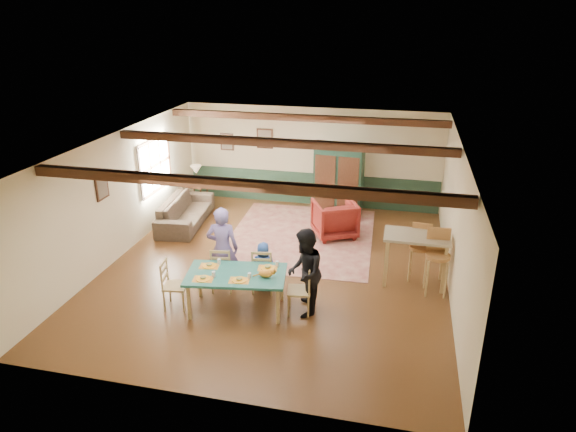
% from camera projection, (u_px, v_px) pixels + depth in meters
% --- Properties ---
extents(floor, '(8.00, 8.00, 0.00)m').
position_uv_depth(floor, '(276.00, 268.00, 10.85)').
color(floor, '#482914').
rests_on(floor, ground).
extents(wall_back, '(7.00, 0.02, 2.70)m').
position_uv_depth(wall_back, '(311.00, 157.00, 13.96)').
color(wall_back, beige).
rests_on(wall_back, floor).
extents(wall_left, '(0.02, 8.00, 2.70)m').
position_uv_depth(wall_left, '(119.00, 196.00, 11.07)').
color(wall_left, beige).
rests_on(wall_left, floor).
extents(wall_right, '(0.02, 8.00, 2.70)m').
position_uv_depth(wall_right, '(456.00, 224.00, 9.63)').
color(wall_right, beige).
rests_on(wall_right, floor).
extents(ceiling, '(7.00, 8.00, 0.02)m').
position_uv_depth(ceiling, '(275.00, 143.00, 9.84)').
color(ceiling, white).
rests_on(ceiling, wall_back).
extents(wainscot_back, '(6.95, 0.03, 0.90)m').
position_uv_depth(wainscot_back, '(311.00, 189.00, 14.28)').
color(wainscot_back, '#1E3829').
rests_on(wainscot_back, floor).
extents(ceiling_beam_front, '(6.95, 0.16, 0.16)m').
position_uv_depth(ceiling_beam_front, '(238.00, 185.00, 7.80)').
color(ceiling_beam_front, black).
rests_on(ceiling_beam_front, ceiling).
extents(ceiling_beam_mid, '(6.95, 0.16, 0.16)m').
position_uv_depth(ceiling_beam_mid, '(280.00, 143.00, 10.24)').
color(ceiling_beam_mid, black).
rests_on(ceiling_beam_mid, ceiling).
extents(ceiling_beam_back, '(6.95, 0.16, 0.16)m').
position_uv_depth(ceiling_beam_back, '(305.00, 118.00, 12.59)').
color(ceiling_beam_back, black).
rests_on(ceiling_beam_back, ceiling).
extents(window_left, '(0.06, 1.60, 1.30)m').
position_uv_depth(window_left, '(155.00, 165.00, 12.53)').
color(window_left, white).
rests_on(window_left, wall_left).
extents(picture_left_wall, '(0.04, 0.42, 0.52)m').
position_uv_depth(picture_left_wall, '(102.00, 187.00, 10.37)').
color(picture_left_wall, gray).
rests_on(picture_left_wall, wall_left).
extents(picture_back_a, '(0.45, 0.04, 0.55)m').
position_uv_depth(picture_back_a, '(265.00, 139.00, 14.04)').
color(picture_back_a, gray).
rests_on(picture_back_a, wall_back).
extents(picture_back_b, '(0.38, 0.04, 0.48)m').
position_uv_depth(picture_back_b, '(227.00, 142.00, 14.32)').
color(picture_back_b, gray).
rests_on(picture_back_b, wall_back).
extents(dining_table, '(1.88, 1.22, 0.73)m').
position_uv_depth(dining_table, '(237.00, 292.00, 9.23)').
color(dining_table, '#1D5E55').
rests_on(dining_table, floor).
extents(dining_chair_far_left, '(0.47, 0.48, 0.93)m').
position_uv_depth(dining_chair_far_left, '(223.00, 268.00, 9.87)').
color(dining_chair_far_left, tan).
rests_on(dining_chair_far_left, floor).
extents(dining_chair_far_right, '(0.47, 0.48, 0.93)m').
position_uv_depth(dining_chair_far_right, '(263.00, 269.00, 9.81)').
color(dining_chair_far_right, tan).
rests_on(dining_chair_far_right, floor).
extents(dining_chair_end_left, '(0.48, 0.47, 0.93)m').
position_uv_depth(dining_chair_end_left, '(175.00, 285.00, 9.27)').
color(dining_chair_end_left, tan).
rests_on(dining_chair_end_left, floor).
extents(dining_chair_end_right, '(0.48, 0.47, 0.93)m').
position_uv_depth(dining_chair_end_right, '(299.00, 289.00, 9.11)').
color(dining_chair_end_right, tan).
rests_on(dining_chair_end_right, floor).
extents(person_man, '(0.67, 0.49, 1.68)m').
position_uv_depth(person_man, '(223.00, 249.00, 9.80)').
color(person_man, '#6D5C9F').
rests_on(person_man, floor).
extents(person_woman, '(0.72, 0.86, 1.61)m').
position_uv_depth(person_woman, '(305.00, 273.00, 8.98)').
color(person_woman, black).
rests_on(person_woman, floor).
extents(person_child, '(0.52, 0.38, 0.98)m').
position_uv_depth(person_child, '(263.00, 266.00, 9.88)').
color(person_child, '#244792').
rests_on(person_child, floor).
extents(cat, '(0.37, 0.19, 0.18)m').
position_uv_depth(cat, '(265.00, 273.00, 8.93)').
color(cat, orange).
rests_on(cat, dining_table).
extents(place_setting_near_left, '(0.43, 0.35, 0.11)m').
position_uv_depth(place_setting_near_left, '(203.00, 277.00, 8.88)').
color(place_setting_near_left, '#FBA721').
rests_on(place_setting_near_left, dining_table).
extents(place_setting_near_center, '(0.43, 0.35, 0.11)m').
position_uv_depth(place_setting_near_center, '(239.00, 278.00, 8.84)').
color(place_setting_near_center, '#FBA721').
rests_on(place_setting_near_center, dining_table).
extents(place_setting_far_left, '(0.43, 0.35, 0.11)m').
position_uv_depth(place_setting_far_left, '(209.00, 264.00, 9.34)').
color(place_setting_far_left, '#FBA721').
rests_on(place_setting_far_left, dining_table).
extents(place_setting_far_right, '(0.43, 0.35, 0.11)m').
position_uv_depth(place_setting_far_right, '(268.00, 266.00, 9.26)').
color(place_setting_far_right, '#FBA721').
rests_on(place_setting_far_right, dining_table).
extents(area_rug, '(3.52, 4.12, 0.01)m').
position_uv_depth(area_rug, '(301.00, 236.00, 12.35)').
color(area_rug, beige).
rests_on(area_rug, floor).
extents(armoire, '(1.41, 0.67, 1.93)m').
position_uv_depth(armoire, '(339.00, 180.00, 13.29)').
color(armoire, black).
rests_on(armoire, floor).
extents(armchair, '(1.28, 1.29, 0.89)m').
position_uv_depth(armchair, '(335.00, 219.00, 12.25)').
color(armchair, '#561111').
rests_on(armchair, floor).
extents(sofa, '(1.14, 2.39, 0.67)m').
position_uv_depth(sofa, '(186.00, 211.00, 12.99)').
color(sofa, '#3B3025').
rests_on(sofa, floor).
extents(end_table, '(0.51, 0.51, 0.60)m').
position_uv_depth(end_table, '(198.00, 195.00, 14.26)').
color(end_table, black).
rests_on(end_table, floor).
extents(table_lamp, '(0.30, 0.30, 0.54)m').
position_uv_depth(table_lamp, '(196.00, 175.00, 14.04)').
color(table_lamp, beige).
rests_on(table_lamp, end_table).
extents(counter_table, '(1.26, 0.74, 1.05)m').
position_uv_depth(counter_table, '(415.00, 259.00, 10.08)').
color(counter_table, '#B4AB8C').
rests_on(counter_table, floor).
extents(bar_stool_left, '(0.45, 0.49, 1.16)m').
position_uv_depth(bar_stool_left, '(419.00, 253.00, 10.19)').
color(bar_stool_left, '#B37C45').
rests_on(bar_stool_left, floor).
extents(bar_stool_right, '(0.48, 0.53, 1.28)m').
position_uv_depth(bar_stool_right, '(437.00, 263.00, 9.66)').
color(bar_stool_right, '#B37C45').
rests_on(bar_stool_right, floor).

